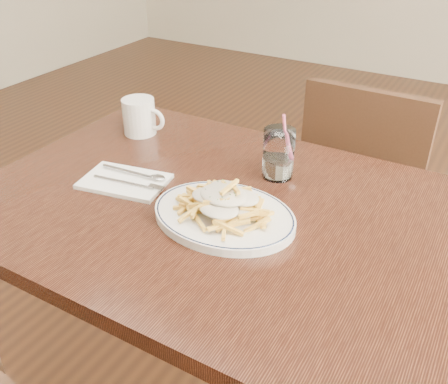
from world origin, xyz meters
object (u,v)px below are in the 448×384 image
Objects in this scene: table at (231,235)px; fries_plate at (224,215)px; chair_far at (364,185)px; water_glass at (278,156)px; loaded_fries at (224,199)px; coffee_mug at (140,117)px.

fries_plate is (0.01, -0.05, 0.09)m from table.
water_glass is at bearing -101.00° from chair_far.
fries_plate is 0.24m from water_glass.
water_glass is (-0.10, -0.52, 0.32)m from chair_far.
water_glass is at bearing 85.72° from loaded_fries.
table is 3.43× the size of fries_plate.
loaded_fries is 1.28× the size of water_glass.
table is 0.74m from chair_far.
table is 0.10m from fries_plate.
fries_plate is 2.07× the size of water_glass.
coffee_mug is (-0.43, 0.27, 0.04)m from fries_plate.
chair_far is 2.46× the size of fries_plate.
loaded_fries is at bearing -98.95° from chair_far.
fries_plate is 0.04m from loaded_fries.
fries_plate is at bearing -94.28° from water_glass.
loaded_fries is at bearing -94.28° from water_glass.
water_glass reaches higher than loaded_fries.
water_glass is at bearing -4.01° from coffee_mug.
fries_plate is 0.51m from coffee_mug.
coffee_mug is (-0.45, 0.03, -0.00)m from water_glass.
fries_plate is at bearing -98.95° from chair_far.
chair_far is 6.51× the size of coffee_mug.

